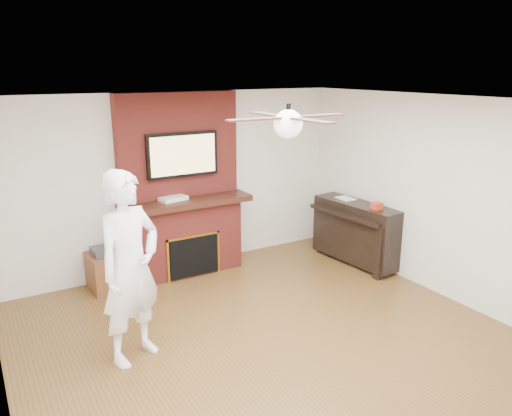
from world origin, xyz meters
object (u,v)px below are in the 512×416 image
side_table (109,269)px  piano (356,231)px  person (130,268)px  fireplace (183,203)px

side_table → piano: (3.38, -0.96, 0.23)m
person → side_table: bearing=58.5°
person → side_table: size_ratio=3.32×
side_table → person: bearing=-100.1°
side_table → piano: size_ratio=0.40×
person → piano: size_ratio=1.33×
fireplace → piano: size_ratio=1.74×
fireplace → piano: 2.55m
person → fireplace: bearing=29.7°
fireplace → person: 2.25m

